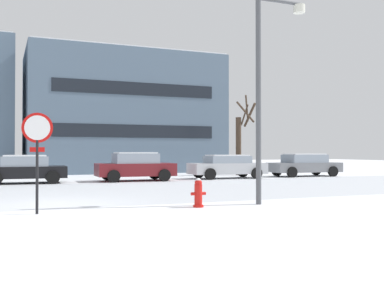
# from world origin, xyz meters

# --- Properties ---
(ground_plane) EXTENTS (120.00, 120.00, 0.00)m
(ground_plane) POSITION_xyz_m (0.00, 0.00, 0.00)
(ground_plane) COLOR white
(road_surface) EXTENTS (80.00, 9.88, 0.00)m
(road_surface) POSITION_xyz_m (0.00, 3.94, 0.00)
(road_surface) COLOR silver
(road_surface) RESTS_ON ground
(stop_sign) EXTENTS (0.76, 0.12, 2.55)m
(stop_sign) POSITION_xyz_m (-0.63, -1.77, 1.79)
(stop_sign) COLOR black
(stop_sign) RESTS_ON ground
(fire_hydrant) EXTENTS (0.44, 0.30, 0.82)m
(fire_hydrant) POSITION_xyz_m (3.67, -2.03, 0.41)
(fire_hydrant) COLOR red
(fire_hydrant) RESTS_ON ground
(street_lamp) EXTENTS (1.73, 0.36, 6.30)m
(street_lamp) POSITION_xyz_m (5.88, -2.06, 3.80)
(street_lamp) COLOR #4C4F54
(street_lamp) RESTS_ON ground
(parked_car_black) EXTENTS (3.98, 2.25, 1.39)m
(parked_car_black) POSITION_xyz_m (-0.41, 10.04, 0.71)
(parked_car_black) COLOR black
(parked_car_black) RESTS_ON ground
(parked_car_maroon) EXTENTS (4.15, 2.25, 1.52)m
(parked_car_maroon) POSITION_xyz_m (5.11, 9.82, 0.77)
(parked_car_maroon) COLOR maroon
(parked_car_maroon) RESTS_ON ground
(parked_car_silver) EXTENTS (4.49, 2.13, 1.36)m
(parked_car_silver) POSITION_xyz_m (10.63, 9.94, 0.71)
(parked_car_silver) COLOR silver
(parked_car_silver) RESTS_ON ground
(parked_car_gray) EXTENTS (4.60, 2.13, 1.42)m
(parked_car_gray) POSITION_xyz_m (16.15, 10.12, 0.73)
(parked_car_gray) COLOR slate
(parked_car_gray) RESTS_ON ground
(tree_far_mid) EXTENTS (1.57, 1.74, 5.23)m
(tree_far_mid) POSITION_xyz_m (13.12, 12.97, 2.35)
(tree_far_mid) COLOR #423326
(tree_far_mid) RESTS_ON ground
(building_far_right) EXTENTS (14.41, 8.35, 9.02)m
(building_far_right) POSITION_xyz_m (7.28, 21.44, 4.51)
(building_far_right) COLOR slate
(building_far_right) RESTS_ON ground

